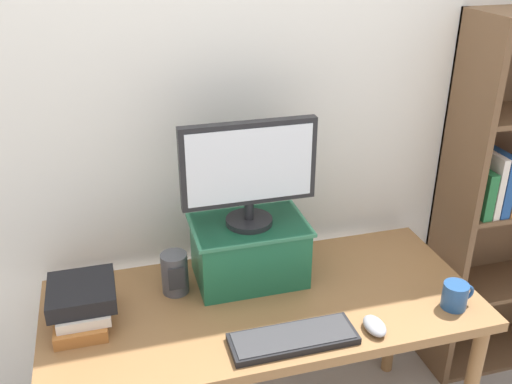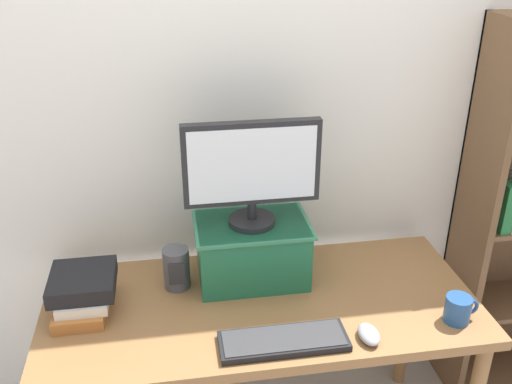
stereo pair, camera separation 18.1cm
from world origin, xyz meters
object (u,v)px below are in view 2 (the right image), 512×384
at_px(keyboard, 284,341).
at_px(coffee_mug, 458,309).
at_px(book_stack, 83,291).
at_px(computer_mouse, 369,334).
at_px(riser_box, 252,249).
at_px(computer_monitor, 252,169).
at_px(desk_speaker, 176,268).
at_px(desk, 261,319).

height_order(keyboard, coffee_mug, coffee_mug).
bearing_deg(coffee_mug, book_stack, 167.65).
bearing_deg(computer_mouse, riser_box, 127.75).
distance_m(riser_box, computer_monitor, 0.31).
bearing_deg(book_stack, computer_monitor, 8.72).
bearing_deg(computer_mouse, book_stack, 161.12).
xyz_separation_m(riser_box, book_stack, (-0.58, -0.09, -0.05)).
bearing_deg(riser_box, desk_speaker, -177.08).
relative_size(riser_box, book_stack, 1.52).
bearing_deg(desk, keyboard, -82.24).
height_order(coffee_mug, desk_speaker, desk_speaker).
distance_m(computer_monitor, desk_speaker, 0.44).
distance_m(computer_mouse, book_stack, 0.93).
height_order(riser_box, computer_monitor, computer_monitor).
bearing_deg(desk, book_stack, 174.33).
bearing_deg(computer_monitor, computer_mouse, -52.15).
bearing_deg(computer_monitor, desk, -86.71).
height_order(computer_monitor, desk_speaker, computer_monitor).
height_order(desk, keyboard, keyboard).
distance_m(keyboard, computer_mouse, 0.26).
height_order(desk, desk_speaker, desk_speaker).
distance_m(coffee_mug, desk_speaker, 0.94).
height_order(computer_monitor, coffee_mug, computer_monitor).
height_order(desk, computer_monitor, computer_monitor).
xyz_separation_m(book_stack, desk_speaker, (0.31, 0.08, 0.01)).
xyz_separation_m(desk, computer_monitor, (-0.01, 0.15, 0.50)).
relative_size(riser_box, desk_speaker, 2.69).
relative_size(riser_box, keyboard, 1.02).
distance_m(keyboard, coffee_mug, 0.58).
distance_m(keyboard, book_stack, 0.68).
height_order(riser_box, desk_speaker, riser_box).
xyz_separation_m(desk, desk_speaker, (-0.28, 0.13, 0.15)).
bearing_deg(computer_mouse, desk_speaker, 146.55).
bearing_deg(keyboard, computer_mouse, -4.01).
bearing_deg(desk_speaker, computer_mouse, -33.45).
bearing_deg(computer_monitor, coffee_mug, -29.64).
distance_m(keyboard, desk_speaker, 0.48).
height_order(riser_box, book_stack, riser_box).
height_order(desk, coffee_mug, coffee_mug).
bearing_deg(desk_speaker, book_stack, -166.13).
bearing_deg(book_stack, coffee_mug, -12.35).
height_order(book_stack, coffee_mug, book_stack).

